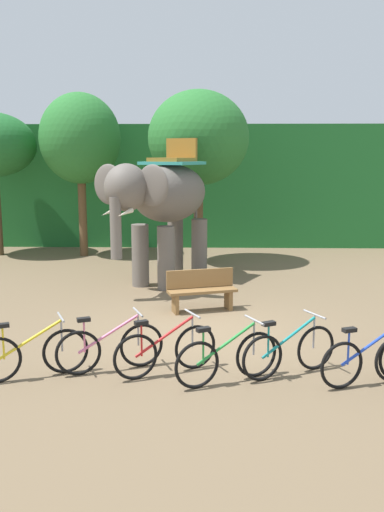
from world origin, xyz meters
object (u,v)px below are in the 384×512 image
(elephant, at_px, (164,200))
(bike_pink, at_px, (110,347))
(bike_teal, at_px, (290,351))
(bike_blue, at_px, (370,359))
(bike_green, at_px, (227,358))
(bike_red, at_px, (166,350))
(tree_far_left, at_px, (80,139))
(wooden_bench, at_px, (201,289))
(tree_far_right, at_px, (198,139))
(bike_yellow, at_px, (32,354))

(elephant, relative_size, bike_pink, 2.58)
(bike_teal, relative_size, bike_blue, 0.95)
(bike_blue, bearing_deg, bike_green, -180.00)
(bike_red, relative_size, bike_blue, 0.96)
(bike_red, bearing_deg, bike_green, -18.09)
(tree_far_left, height_order, bike_red, tree_far_left)
(bike_green, xyz_separation_m, wooden_bench, (-0.42, 3.89, 0.09))
(bike_pink, bearing_deg, tree_far_right, 82.05)
(bike_teal, relative_size, wooden_bench, 0.99)
(tree_far_right, relative_size, wooden_bench, 3.39)
(bike_pink, bearing_deg, tree_far_left, 104.63)
(tree_far_left, relative_size, bike_blue, 3.32)
(tree_far_right, bearing_deg, elephant, -107.05)
(wooden_bench, bearing_deg, bike_pink, -111.67)
(bike_pink, height_order, bike_teal, same)
(wooden_bench, bearing_deg, tree_far_right, 91.61)
(bike_red, bearing_deg, tree_far_left, 108.99)
(elephant, xyz_separation_m, bike_blue, (3.51, -6.50, -1.82))
(tree_far_left, bearing_deg, bike_green, -67.10)
(elephant, bearing_deg, tree_far_left, 126.95)
(tree_far_left, bearing_deg, wooden_bench, -58.73)
(bike_red, relative_size, wooden_bench, 0.99)
(bike_red, bearing_deg, elephant, 94.48)
(tree_far_left, height_order, wooden_bench, tree_far_left)
(elephant, bearing_deg, bike_blue, -61.58)
(elephant, distance_m, bike_green, 6.89)
(bike_pink, bearing_deg, bike_green, -12.68)
(elephant, relative_size, bike_teal, 2.69)
(bike_red, relative_size, bike_green, 0.99)
(elephant, height_order, wooden_bench, elephant)
(bike_teal, bearing_deg, bike_blue, -15.33)
(bike_green, relative_size, bike_teal, 1.01)
(bike_red, relative_size, bike_teal, 1.00)
(elephant, distance_m, bike_blue, 7.61)
(tree_far_left, distance_m, bike_green, 11.94)
(bike_yellow, bearing_deg, wooden_bench, 56.48)
(tree_far_left, height_order, bike_pink, tree_far_left)
(bike_green, distance_m, bike_blue, 2.10)
(elephant, xyz_separation_m, bike_yellow, (-1.52, -6.40, -1.82))
(bike_blue, bearing_deg, elephant, 118.42)
(bike_red, xyz_separation_m, bike_blue, (3.03, -0.30, 0.00))
(tree_far_left, xyz_separation_m, bike_green, (4.45, -10.53, -3.46))
(tree_far_left, bearing_deg, tree_far_right, -18.20)
(tree_far_right, bearing_deg, bike_blue, -73.90)
(tree_far_right, height_order, bike_blue, tree_far_right)
(elephant, height_order, bike_yellow, elephant)
(tree_far_left, distance_m, elephant, 5.31)
(tree_far_left, relative_size, tree_far_right, 1.01)
(bike_teal, height_order, bike_blue, same)
(tree_far_right, height_order, bike_red, tree_far_right)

